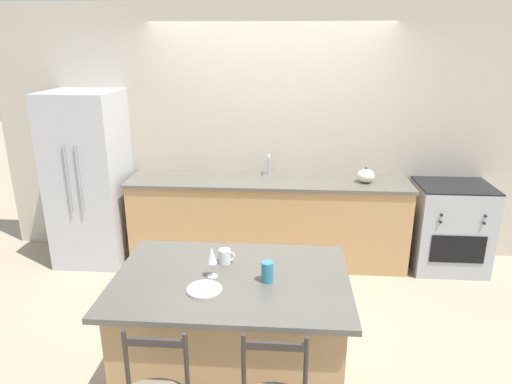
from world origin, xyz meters
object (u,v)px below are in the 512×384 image
pumpkin_decoration (366,176)px  wine_glass (212,256)px  oven_range (449,227)px  dinner_plate (204,289)px  tumbler_cup (267,272)px  refrigerator (90,179)px  coffee_mug (225,256)px

pumpkin_decoration → wine_glass: bearing=-120.7°
oven_range → dinner_plate: bearing=-133.8°
wine_glass → tumbler_cup: wine_glass is taller
refrigerator → oven_range: bearing=0.7°
tumbler_cup → pumpkin_decoration: bearing=66.9°
wine_glass → tumbler_cup: size_ratio=1.55×
refrigerator → pumpkin_decoration: size_ratio=10.26×
oven_range → pumpkin_decoration: 1.05m
dinner_plate → refrigerator: bearing=126.5°
oven_range → tumbler_cup: 2.85m
refrigerator → pumpkin_decoration: refrigerator is taller
tumbler_cup → pumpkin_decoration: (0.90, 2.12, -0.00)m
dinner_plate → pumpkin_decoration: (1.26, 2.26, 0.05)m
oven_range → wine_glass: wine_glass is taller
wine_glass → tumbler_cup: bearing=-5.7°
dinner_plate → wine_glass: wine_glass is taller
oven_range → tumbler_cup: tumbler_cup is taller
tumbler_cup → refrigerator: bearing=133.8°
oven_range → refrigerator: bearing=-179.3°
oven_range → wine_glass: size_ratio=4.68×
wine_glass → coffee_mug: bearing=74.1°
oven_range → wine_glass: bearing=-135.7°
dinner_plate → coffee_mug: coffee_mug is taller
dinner_plate → pumpkin_decoration: 2.59m
refrigerator → coffee_mug: 2.53m
wine_glass → coffee_mug: (0.05, 0.18, -0.09)m
tumbler_cup → pumpkin_decoration: pumpkin_decoration is taller
pumpkin_decoration → dinner_plate: bearing=-119.2°
coffee_mug → refrigerator: bearing=132.5°
coffee_mug → pumpkin_decoration: 2.25m
dinner_plate → coffee_mug: size_ratio=1.89×
refrigerator → wine_glass: bearing=-51.0°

